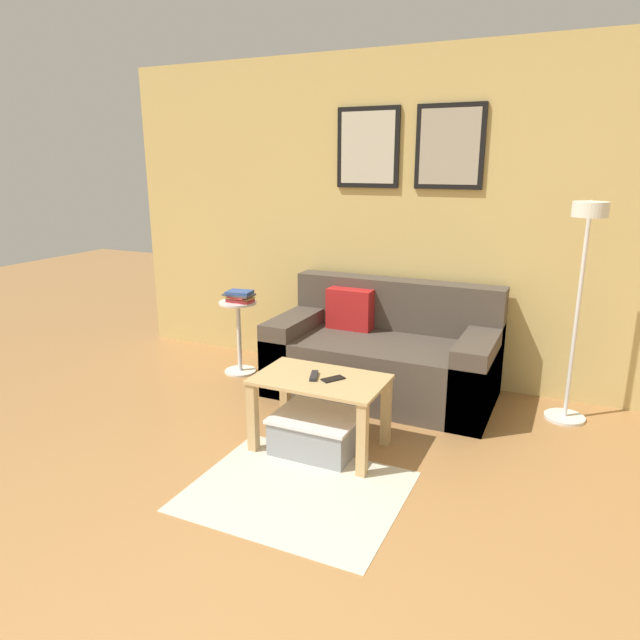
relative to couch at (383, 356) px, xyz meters
name	(u,v)px	position (x,y,z in m)	size (l,w,h in m)	color
wall_back	(437,221)	(0.25, 0.46, 0.99)	(5.60, 0.09, 2.55)	#D6B76B
area_rug	(297,491)	(0.03, -1.51, -0.29)	(1.13, 0.94, 0.01)	beige
couch	(383,356)	(0.00, 0.00, 0.00)	(1.66, 0.86, 0.84)	#4C4238
coffee_table	(320,394)	(-0.07, -1.00, 0.06)	(0.79, 0.49, 0.46)	tan
storage_bin	(317,432)	(-0.07, -1.04, -0.18)	(0.51, 0.43, 0.23)	gray
floor_lamp	(582,280)	(1.31, -0.06, 0.71)	(0.27, 0.49, 1.50)	white
side_table	(239,331)	(-1.24, -0.08, 0.07)	(0.31, 0.31, 0.62)	white
book_stack	(240,296)	(-1.22, -0.09, 0.37)	(0.24, 0.17, 0.10)	#B73333
remote_control	(314,376)	(-0.10, -1.01, 0.18)	(0.04, 0.15, 0.02)	#232328
cell_phone	(333,379)	(0.02, -1.00, 0.17)	(0.07, 0.14, 0.01)	black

